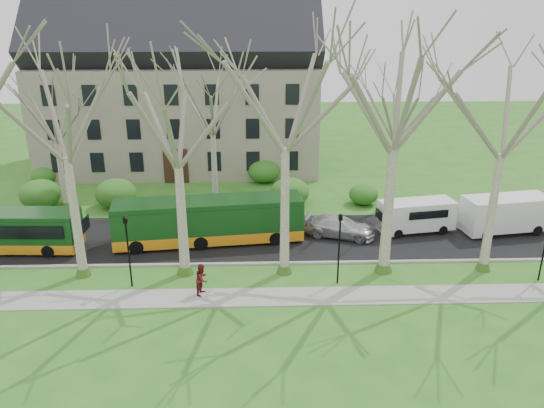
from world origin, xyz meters
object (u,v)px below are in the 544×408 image
(sedan, at_px, (340,227))
(van_b, at_px, (506,215))
(van_a, at_px, (416,216))
(bus_follow, at_px, (209,220))
(pedestrian_b, at_px, (202,279))

(sedan, height_order, van_b, van_b)
(sedan, height_order, van_a, van_a)
(sedan, bearing_deg, van_a, -64.95)
(bus_follow, height_order, sedan, bus_follow)
(bus_follow, relative_size, van_a, 2.39)
(van_a, xyz_separation_m, van_b, (6.30, -0.28, 0.17))
(van_a, bearing_deg, sedan, 177.36)
(van_a, height_order, van_b, van_b)
(bus_follow, distance_m, pedestrian_b, 7.03)
(bus_follow, xyz_separation_m, sedan, (9.06, 0.64, -0.87))
(bus_follow, distance_m, van_a, 14.66)
(van_a, bearing_deg, pedestrian_b, -159.54)
(van_b, xyz_separation_m, pedestrian_b, (-20.74, -8.02, -0.40))
(van_a, bearing_deg, bus_follow, 175.67)
(bus_follow, bearing_deg, sedan, -2.70)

